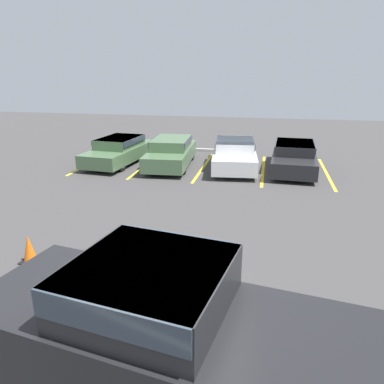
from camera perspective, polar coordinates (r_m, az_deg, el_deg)
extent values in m
plane|color=#423F3F|center=(6.28, -3.98, -23.52)|extent=(60.00, 60.00, 0.00)
cube|color=yellow|center=(18.43, -14.67, 4.54)|extent=(0.12, 5.21, 0.01)
cube|color=yellow|center=(17.45, -6.83, 4.26)|extent=(0.12, 5.21, 0.01)
cube|color=yellow|center=(16.82, 1.75, 3.85)|extent=(0.12, 5.21, 0.01)
cube|color=yellow|center=(16.60, 10.77, 3.34)|extent=(0.12, 5.21, 0.01)
cube|color=yellow|center=(16.79, 19.80, 2.73)|extent=(0.12, 5.21, 0.01)
cube|color=black|center=(5.35, -3.39, -21.88)|extent=(5.71, 2.95, 0.95)
cube|color=black|center=(4.98, -6.51, -14.04)|extent=(2.25, 2.21, 0.64)
cube|color=#2D3842|center=(4.91, -6.57, -12.61)|extent=(2.22, 2.26, 0.35)
cube|color=black|center=(4.78, 17.10, -21.89)|extent=(2.31, 2.30, 0.13)
cylinder|color=black|center=(5.91, 16.30, -21.97)|extent=(0.90, 0.45, 0.86)
cylinder|color=#ADADB2|center=(5.91, 16.30, -21.97)|extent=(0.52, 0.40, 0.47)
cylinder|color=black|center=(6.80, -13.31, -15.74)|extent=(0.90, 0.45, 0.86)
cylinder|color=#ADADB2|center=(6.80, -13.31, -15.74)|extent=(0.52, 0.40, 0.47)
cylinder|color=black|center=(5.79, -23.70, -23.94)|extent=(0.90, 0.45, 0.86)
cylinder|color=#ADADB2|center=(5.79, -23.70, -23.94)|extent=(0.52, 0.40, 0.47)
cube|color=#4C6B47|center=(17.73, -11.01, 5.84)|extent=(2.14, 4.60, 0.58)
cube|color=#4C6B47|center=(17.71, -10.98, 7.49)|extent=(1.73, 2.45, 0.43)
cube|color=#2D3842|center=(17.70, -10.99, 7.77)|extent=(1.79, 2.41, 0.26)
cylinder|color=black|center=(16.31, -10.79, 4.29)|extent=(0.27, 0.69, 0.67)
cylinder|color=#ADADB2|center=(16.31, -10.79, 4.29)|extent=(0.25, 0.39, 0.37)
cylinder|color=black|center=(17.04, -15.20, 4.56)|extent=(0.27, 0.69, 0.67)
cylinder|color=#ADADB2|center=(17.04, -15.20, 4.56)|extent=(0.25, 0.39, 0.37)
cylinder|color=black|center=(18.58, -7.11, 6.16)|extent=(0.27, 0.69, 0.67)
cylinder|color=#ADADB2|center=(18.58, -7.11, 6.16)|extent=(0.25, 0.39, 0.37)
cylinder|color=black|center=(19.22, -11.16, 6.36)|extent=(0.27, 0.69, 0.67)
cylinder|color=#ADADB2|center=(19.22, -11.16, 6.36)|extent=(0.25, 0.39, 0.37)
cube|color=#4C6B47|center=(16.93, -3.19, 5.64)|extent=(2.02, 4.59, 0.62)
cube|color=#4C6B47|center=(16.91, -3.17, 7.46)|extent=(1.67, 2.43, 0.44)
cube|color=#2D3842|center=(16.89, -3.17, 7.75)|extent=(1.73, 2.38, 0.26)
cylinder|color=black|center=(15.60, -1.45, 3.96)|extent=(0.28, 0.68, 0.67)
cylinder|color=#ADADB2|center=(15.60, -1.45, 3.96)|extent=(0.27, 0.38, 0.37)
cylinder|color=black|center=(15.89, -6.63, 4.11)|extent=(0.28, 0.68, 0.67)
cylinder|color=#ADADB2|center=(15.89, -6.63, 4.11)|extent=(0.27, 0.38, 0.37)
cylinder|color=black|center=(18.10, -0.15, 5.97)|extent=(0.28, 0.68, 0.67)
cylinder|color=#ADADB2|center=(18.10, -0.15, 5.97)|extent=(0.27, 0.38, 0.37)
cylinder|color=black|center=(18.35, -4.67, 6.08)|extent=(0.28, 0.68, 0.67)
cylinder|color=#ADADB2|center=(18.35, -4.67, 6.08)|extent=(0.27, 0.38, 0.37)
cube|color=silver|center=(16.71, 6.49, 5.38)|extent=(2.22, 4.77, 0.62)
cube|color=silver|center=(16.69, 6.56, 7.19)|extent=(1.80, 2.54, 0.42)
cube|color=#2D3842|center=(16.67, 6.57, 7.47)|extent=(1.87, 2.50, 0.25)
cylinder|color=black|center=(15.47, 9.33, 3.60)|extent=(0.29, 0.69, 0.67)
cylinder|color=#ADADB2|center=(15.47, 9.33, 3.60)|extent=(0.28, 0.39, 0.37)
cylinder|color=black|center=(15.45, 3.61, 3.79)|extent=(0.29, 0.69, 0.67)
cylinder|color=#ADADB2|center=(15.45, 3.61, 3.79)|extent=(0.28, 0.39, 0.37)
cylinder|color=black|center=(18.07, 8.93, 5.73)|extent=(0.29, 0.69, 0.67)
cylinder|color=#ADADB2|center=(18.07, 8.93, 5.73)|extent=(0.28, 0.39, 0.37)
cylinder|color=black|center=(18.06, 4.02, 5.90)|extent=(0.29, 0.69, 0.67)
cylinder|color=#ADADB2|center=(18.06, 4.02, 5.90)|extent=(0.28, 0.39, 0.37)
cube|color=#232326|center=(16.75, 15.24, 4.80)|extent=(1.99, 4.69, 0.61)
cube|color=#232326|center=(16.74, 15.38, 6.57)|extent=(1.67, 2.47, 0.41)
cube|color=#2D3842|center=(16.72, 15.40, 6.85)|extent=(1.74, 2.43, 0.25)
cylinder|color=black|center=(15.53, 17.96, 2.87)|extent=(0.27, 0.61, 0.60)
cylinder|color=#ADADB2|center=(15.53, 17.96, 2.87)|extent=(0.26, 0.34, 0.33)
cylinder|color=black|center=(15.49, 12.43, 3.31)|extent=(0.27, 0.61, 0.60)
cylinder|color=#ADADB2|center=(15.49, 12.43, 3.31)|extent=(0.26, 0.34, 0.33)
cylinder|color=black|center=(18.12, 17.55, 5.03)|extent=(0.27, 0.61, 0.60)
cylinder|color=#ADADB2|center=(18.12, 17.55, 5.03)|extent=(0.26, 0.34, 0.33)
cylinder|color=black|center=(18.10, 12.80, 5.40)|extent=(0.27, 0.61, 0.60)
cylinder|color=#ADADB2|center=(18.10, 12.80, 5.40)|extent=(0.26, 0.34, 0.33)
cube|color=black|center=(9.43, -23.32, -9.59)|extent=(0.41, 0.41, 0.03)
cone|color=orange|center=(9.30, -23.56, -7.91)|extent=(0.31, 0.31, 0.64)
cube|color=#B7B2A8|center=(20.07, 1.93, 6.41)|extent=(1.96, 0.20, 0.14)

